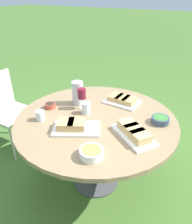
% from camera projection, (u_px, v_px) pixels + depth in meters
% --- Properties ---
extents(ground_plane, '(40.00, 40.00, 0.00)m').
position_uv_depth(ground_plane, '(96.00, 180.00, 2.22)').
color(ground_plane, '#446B2B').
extents(dining_table, '(1.37, 1.37, 0.74)m').
position_uv_depth(dining_table, '(96.00, 127.00, 1.90)').
color(dining_table, '#4C4C51').
rests_on(dining_table, ground_plane).
extents(chair_near_left, '(0.44, 0.46, 0.89)m').
position_uv_depth(chair_near_left, '(5.00, 106.00, 2.49)').
color(chair_near_left, beige).
rests_on(chair_near_left, ground_plane).
extents(water_pitcher, '(0.11, 0.11, 0.22)m').
position_uv_depth(water_pitcher, '(78.00, 93.00, 2.03)').
color(water_pitcher, silver).
rests_on(water_pitcher, dining_table).
extents(wine_glass, '(0.07, 0.07, 0.20)m').
position_uv_depth(wine_glass, '(82.00, 94.00, 1.93)').
color(wine_glass, silver).
rests_on(wine_glass, dining_table).
extents(platter_bread_main, '(0.42, 0.35, 0.08)m').
position_uv_depth(platter_bread_main, '(73.00, 126.00, 1.68)').
color(platter_bread_main, white).
rests_on(platter_bread_main, dining_table).
extents(platter_charcuterie, '(0.33, 0.25, 0.06)m').
position_uv_depth(platter_charcuterie, '(122.00, 100.00, 2.09)').
color(platter_charcuterie, white).
rests_on(platter_charcuterie, dining_table).
extents(platter_sandwich_side, '(0.40, 0.36, 0.08)m').
position_uv_depth(platter_sandwich_side, '(134.00, 132.00, 1.61)').
color(platter_sandwich_side, white).
rests_on(platter_sandwich_side, dining_table).
extents(bowl_fries, '(0.16, 0.16, 0.06)m').
position_uv_depth(bowl_fries, '(92.00, 153.00, 1.42)').
color(bowl_fries, white).
rests_on(bowl_fries, dining_table).
extents(bowl_salad, '(0.14, 0.14, 0.05)m').
position_uv_depth(bowl_salad, '(160.00, 120.00, 1.78)').
color(bowl_salad, '#334256').
rests_on(bowl_salad, dining_table).
extents(bowl_olives, '(0.10, 0.10, 0.04)m').
position_uv_depth(bowl_olives, '(50.00, 105.00, 2.00)').
color(bowl_olives, '#B74733').
rests_on(bowl_olives, dining_table).
extents(cup_water_near, '(0.07, 0.07, 0.08)m').
position_uv_depth(cup_water_near, '(40.00, 116.00, 1.81)').
color(cup_water_near, silver).
rests_on(cup_water_near, dining_table).
extents(cup_water_far, '(0.07, 0.07, 0.10)m').
position_uv_depth(cup_water_far, '(86.00, 108.00, 1.90)').
color(cup_water_far, silver).
rests_on(cup_water_far, dining_table).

